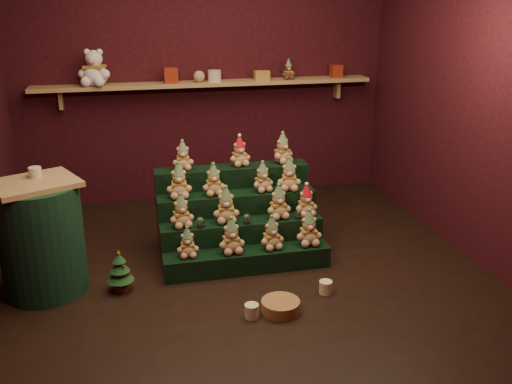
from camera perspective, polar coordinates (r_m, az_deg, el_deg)
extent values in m
plane|color=black|center=(4.81, -1.24, -8.10)|extent=(4.00, 4.00, 0.00)
cube|color=black|center=(6.34, -5.23, 11.88)|extent=(4.00, 0.10, 2.80)
cube|color=black|center=(2.44, 8.46, -0.48)|extent=(4.00, 0.10, 2.80)
cube|color=black|center=(5.16, 21.81, 8.88)|extent=(0.10, 4.00, 2.80)
cube|color=tan|center=(6.18, -4.96, 10.76)|extent=(3.60, 0.26, 0.04)
cube|color=tan|center=(6.24, -18.94, 8.76)|extent=(0.04, 0.12, 0.20)
cube|color=tan|center=(6.64, 8.10, 10.19)|extent=(0.04, 0.12, 0.20)
cube|color=black|center=(4.82, -0.87, -6.87)|extent=(1.40, 0.22, 0.18)
cube|color=black|center=(4.97, -1.41, -4.85)|extent=(1.40, 0.22, 0.36)
cube|color=black|center=(5.13, -1.92, -2.95)|extent=(1.40, 0.22, 0.54)
cube|color=black|center=(5.30, -2.39, -1.17)|extent=(1.40, 0.22, 0.72)
cylinder|color=black|center=(4.79, -5.56, -3.41)|extent=(0.06, 0.06, 0.03)
sphere|color=white|center=(4.77, -5.58, -2.91)|extent=(0.07, 0.07, 0.07)
cylinder|color=black|center=(4.85, -0.92, -3.03)|extent=(0.06, 0.06, 0.02)
sphere|color=white|center=(4.83, -0.92, -2.57)|extent=(0.06, 0.06, 0.06)
cylinder|color=black|center=(4.96, 4.21, -2.58)|extent=(0.05, 0.05, 0.02)
sphere|color=white|center=(4.94, 4.22, -2.18)|extent=(0.06, 0.06, 0.06)
cube|color=tan|center=(4.51, -21.29, 0.80)|extent=(0.74, 0.69, 0.04)
cylinder|color=#10301E|center=(4.66, -20.62, -4.47)|extent=(0.63, 0.63, 0.87)
cylinder|color=beige|center=(4.59, -21.23, 1.87)|extent=(0.10, 0.10, 0.08)
cylinder|color=#482419|center=(4.66, -13.31, -9.30)|extent=(0.10, 0.10, 0.05)
cone|color=#153B17|center=(4.60, -13.42, -7.98)|extent=(0.21, 0.21, 0.10)
cone|color=#153B17|center=(4.57, -13.49, -7.17)|extent=(0.16, 0.16, 0.09)
cone|color=#153B17|center=(4.54, -13.56, -6.40)|extent=(0.10, 0.10, 0.07)
cone|color=gold|center=(4.52, -13.61, -5.80)|extent=(0.03, 0.03, 0.03)
cylinder|color=beige|center=(4.19, -0.44, -11.81)|extent=(0.10, 0.10, 0.10)
cylinder|color=beige|center=(4.52, 6.97, -9.43)|extent=(0.10, 0.10, 0.10)
cylinder|color=#A36B41|center=(4.26, 2.47, -11.34)|extent=(0.32, 0.32, 0.09)
cube|color=#A22F18|center=(6.11, -8.52, 11.46)|extent=(0.14, 0.14, 0.16)
cylinder|color=beige|center=(6.16, -4.17, 11.50)|extent=(0.14, 0.14, 0.12)
cube|color=#A22F18|center=(6.51, 8.02, 11.88)|extent=(0.12, 0.12, 0.14)
sphere|color=tan|center=(6.14, -5.70, 11.43)|extent=(0.12, 0.12, 0.12)
cube|color=orange|center=(6.26, 0.59, 11.59)|extent=(0.16, 0.10, 0.10)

